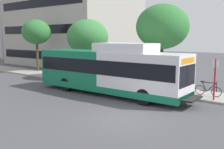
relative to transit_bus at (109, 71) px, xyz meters
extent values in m
plane|color=#4C4C51|center=(-3.72, 4.02, -1.70)|extent=(120.00, 120.00, 0.00)
cube|color=#A8A399|center=(3.28, 2.02, -1.63)|extent=(3.00, 56.00, 0.14)
cube|color=white|center=(0.00, -2.82, -0.02)|extent=(2.54, 5.80, 2.73)
cube|color=#14724C|center=(0.00, 2.98, -0.02)|extent=(2.54, 5.80, 2.73)
cube|color=#14724C|center=(0.00, 0.08, -1.16)|extent=(2.57, 11.60, 0.44)
cube|color=black|center=(0.00, 0.08, 0.35)|extent=(2.58, 11.25, 0.96)
cube|color=black|center=(0.00, -5.68, 0.15)|extent=(2.34, 0.10, 1.24)
cube|color=orange|center=(0.00, -5.69, 1.02)|extent=(1.90, 0.08, 0.32)
cube|color=white|center=(0.00, -1.37, 1.65)|extent=(2.16, 4.06, 0.60)
cube|color=black|center=(0.00, -6.07, -1.15)|extent=(1.78, 0.60, 0.10)
cylinder|color=black|center=(-1.13, -3.51, -1.20)|extent=(0.30, 1.00, 1.00)
cylinder|color=black|center=(1.13, -3.51, -1.20)|extent=(0.30, 1.00, 1.00)
cylinder|color=black|center=(-1.13, 3.27, -1.20)|extent=(0.30, 1.00, 1.00)
cylinder|color=black|center=(1.13, 3.27, -1.20)|extent=(0.30, 1.00, 1.00)
cylinder|color=red|center=(2.17, -6.62, -0.26)|extent=(0.10, 0.10, 2.60)
cube|color=white|center=(2.15, -6.62, 0.74)|extent=(0.04, 0.36, 0.48)
torus|color=black|center=(3.12, -6.52, -1.23)|extent=(0.04, 0.66, 0.66)
torus|color=black|center=(3.12, -5.42, -1.23)|extent=(0.04, 0.66, 0.66)
cylinder|color=black|center=(3.12, -6.17, -0.96)|extent=(0.05, 0.64, 0.64)
cylinder|color=black|center=(3.12, -5.72, -0.96)|extent=(0.05, 0.34, 0.62)
cylinder|color=black|center=(3.12, -6.02, -0.66)|extent=(0.05, 0.90, 0.05)
cylinder|color=black|center=(3.12, -5.64, -1.25)|extent=(0.05, 0.45, 0.08)
cylinder|color=black|center=(3.12, -6.49, -0.90)|extent=(0.05, 0.10, 0.67)
cylinder|color=black|center=(3.12, -6.47, -0.56)|extent=(0.52, 0.03, 0.03)
cube|color=black|center=(3.12, -5.57, -0.62)|extent=(0.12, 0.24, 0.06)
cylinder|color=#4C3823|center=(4.24, -1.92, 0.03)|extent=(0.28, 0.28, 3.18)
ellipsoid|color=#337A38|center=(4.24, -1.92, 3.15)|extent=(4.08, 4.08, 3.47)
cylinder|color=#4C3823|center=(4.24, 5.97, -0.36)|extent=(0.28, 0.28, 2.41)
ellipsoid|color=#3D8442|center=(4.24, 5.97, 2.35)|extent=(3.99, 3.99, 3.39)
cylinder|color=#4C3823|center=(4.42, 14.16, 0.07)|extent=(0.28, 0.28, 3.27)
ellipsoid|color=#337A38|center=(4.42, 14.16, 2.95)|extent=(3.32, 3.32, 2.82)
cube|color=black|center=(13.72, 17.76, -0.02)|extent=(12.72, 16.33, 1.10)
cube|color=black|center=(13.72, 17.76, 3.35)|extent=(12.72, 16.33, 1.10)
cube|color=black|center=(13.72, 17.76, 6.72)|extent=(12.72, 16.33, 1.10)
cylinder|color=#B7B7BC|center=(11.49, 33.91, 2.23)|extent=(1.10, 1.10, 7.86)
camera|label=1|loc=(-14.23, -11.19, 2.33)|focal=41.44mm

